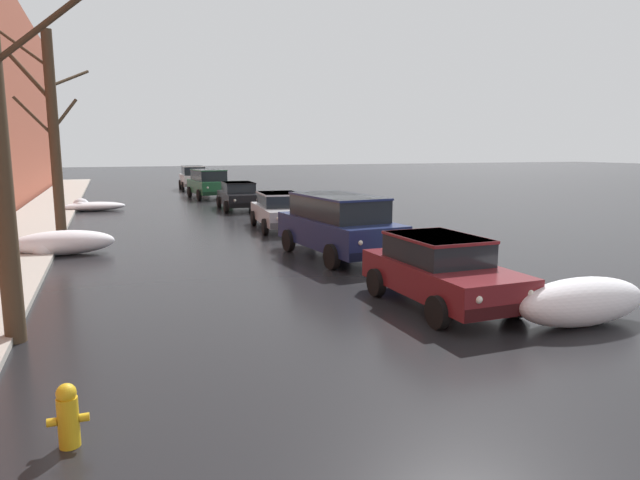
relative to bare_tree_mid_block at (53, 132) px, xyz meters
The scene contains 12 objects.
left_sidewalk_slab 3.97m from the bare_tree_mid_block, 142.91° to the right, with size 2.64×80.00×0.13m, color #A8A399.
snow_bank_near_corner_left 10.52m from the bare_tree_mid_block, 85.71° to the left, with size 3.00×1.13×0.64m.
snow_bank_mid_block_left 4.20m from the bare_tree_mid_block, 85.41° to the right, with size 2.88×1.01×0.73m.
snow_bank_near_corner_right 16.60m from the bare_tree_mid_block, 54.48° to the right, with size 2.75×0.97×0.88m.
bare_tree_mid_block is the anchor object (origin of this frame).
sedan_maroon_approaching_near_lane 13.97m from the bare_tree_mid_block, 55.35° to the right, with size 1.93×3.90×1.42m.
suv_darkblue_parked_kerbside_close 10.08m from the bare_tree_mid_block, 36.33° to the right, with size 2.45×4.87×1.82m.
sedan_silver_parked_kerbside_mid 8.47m from the bare_tree_mid_block, ahead, with size 2.23×4.43×1.42m.
sedan_black_parked_far_down_block 11.51m from the bare_tree_mid_block, 44.60° to the left, with size 2.07×4.19×1.42m.
suv_green_queued_behind_truck 17.11m from the bare_tree_mid_block, 63.20° to the left, with size 2.36×4.40×1.82m.
suv_white_at_far_intersection 24.41m from the bare_tree_mid_block, 71.31° to the left, with size 2.14×4.44×1.82m.
fire_hydrant 14.89m from the bare_tree_mid_block, 85.81° to the right, with size 0.42×0.22×0.71m.
Camera 1 is at (-3.42, -1.62, 3.17)m, focal length 31.21 mm.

